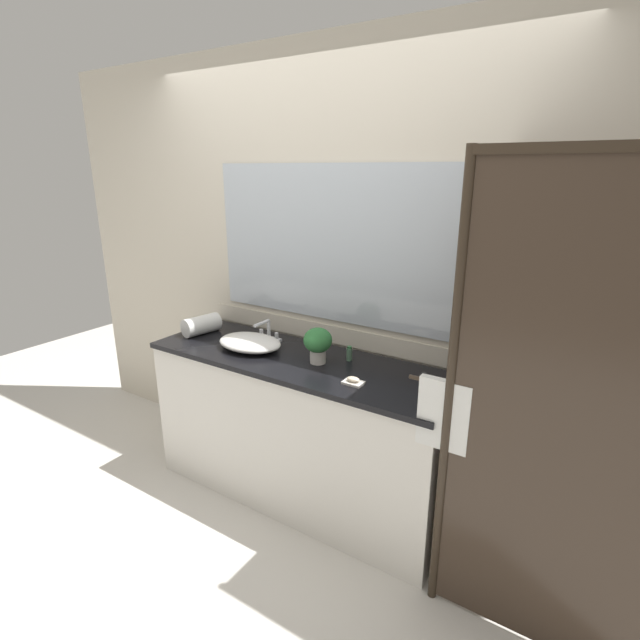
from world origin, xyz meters
The scene contains 11 objects.
ground_plane centered at (0.00, 0.00, 0.00)m, with size 8.00×8.00×0.00m, color silver.
wall_back_with_mirror centered at (0.00, 0.34, 1.30)m, with size 4.40×0.06×2.60m.
vanity_cabinet centered at (0.00, 0.01, 0.45)m, with size 1.80×0.58×0.90m.
shower_enclosure centered at (1.28, -0.19, 1.02)m, with size 1.20×0.59×2.00m.
sink_basin centered at (-0.32, -0.03, 0.94)m, with size 0.40×0.29×0.08m, color white.
faucet centered at (-0.32, 0.14, 0.95)m, with size 0.17×0.15×0.14m.
potted_plant centered at (0.13, 0.01, 1.02)m, with size 0.16×0.16×0.20m.
soap_dish centered at (0.43, -0.13, 0.91)m, with size 0.10×0.07×0.04m.
amenity_bottle_lotion centered at (0.26, 0.13, 0.94)m, with size 0.03×0.03×0.08m.
amenity_bottle_shampoo centered at (0.75, -0.02, 0.94)m, with size 0.03×0.03×0.09m.
rolled_towel_near_edge centered at (-0.76, 0.01, 0.96)m, with size 0.12×0.12×0.24m, color white.
Camera 1 is at (1.46, -2.04, 1.92)m, focal length 26.98 mm.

